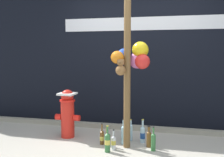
{
  "coord_description": "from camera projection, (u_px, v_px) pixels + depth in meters",
  "views": [
    {
      "loc": [
        0.73,
        -3.51,
        1.39
      ],
      "look_at": [
        -0.16,
        0.24,
        1.02
      ],
      "focal_mm": 42.52,
      "sensor_mm": 36.0,
      "label": 1
    }
  ],
  "objects": [
    {
      "name": "ground_plane",
      "position": [
        119.0,
        153.0,
        3.7
      ],
      "size": [
        14.0,
        14.0,
        0.0
      ],
      "primitive_type": "plane",
      "color": "#ADA899"
    },
    {
      "name": "building_wall",
      "position": [
        137.0,
        34.0,
        5.06
      ],
      "size": [
        10.0,
        0.21,
        3.5
      ],
      "color": "black",
      "rests_on": "ground_plane"
    },
    {
      "name": "curb_strip",
      "position": [
        132.0,
        128.0,
        4.8
      ],
      "size": [
        8.0,
        0.12,
        0.08
      ],
      "primitive_type": "cube",
      "color": "gray",
      "rests_on": "ground_plane"
    },
    {
      "name": "memorial_post",
      "position": [
        131.0,
        46.0,
        3.81
      ],
      "size": [
        0.58,
        0.45,
        2.69
      ],
      "color": "brown",
      "rests_on": "ground_plane"
    },
    {
      "name": "fire_hydrant",
      "position": [
        68.0,
        112.0,
        4.35
      ],
      "size": [
        0.42,
        0.27,
        0.79
      ],
      "color": "red",
      "rests_on": "ground_plane"
    },
    {
      "name": "bottle_0",
      "position": [
        114.0,
        142.0,
        3.81
      ],
      "size": [
        0.07,
        0.07,
        0.3
      ],
      "color": "silver",
      "rests_on": "ground_plane"
    },
    {
      "name": "bottle_1",
      "position": [
        124.0,
        134.0,
        4.04
      ],
      "size": [
        0.08,
        0.08,
        0.39
      ],
      "color": "#93CCE0",
      "rests_on": "ground_plane"
    },
    {
      "name": "bottle_2",
      "position": [
        131.0,
        132.0,
        4.2
      ],
      "size": [
        0.06,
        0.06,
        0.34
      ],
      "color": "#B2DBEA",
      "rests_on": "ground_plane"
    },
    {
      "name": "bottle_3",
      "position": [
        153.0,
        141.0,
        3.76
      ],
      "size": [
        0.07,
        0.07,
        0.35
      ],
      "color": "#337038",
      "rests_on": "ground_plane"
    },
    {
      "name": "bottle_4",
      "position": [
        143.0,
        134.0,
        4.11
      ],
      "size": [
        0.08,
        0.08,
        0.37
      ],
      "color": "#B2DBEA",
      "rests_on": "ground_plane"
    },
    {
      "name": "bottle_5",
      "position": [
        149.0,
        138.0,
        3.91
      ],
      "size": [
        0.07,
        0.07,
        0.32
      ],
      "color": "brown",
      "rests_on": "ground_plane"
    },
    {
      "name": "bottle_6",
      "position": [
        125.0,
        134.0,
        4.16
      ],
      "size": [
        0.06,
        0.06,
        0.28
      ],
      "color": "#93CCE0",
      "rests_on": "ground_plane"
    },
    {
      "name": "bottle_7",
      "position": [
        107.0,
        138.0,
        3.96
      ],
      "size": [
        0.06,
        0.06,
        0.3
      ],
      "color": "brown",
      "rests_on": "ground_plane"
    },
    {
      "name": "bottle_8",
      "position": [
        102.0,
        137.0,
        4.03
      ],
      "size": [
        0.06,
        0.06,
        0.32
      ],
      "color": "brown",
      "rests_on": "ground_plane"
    },
    {
      "name": "bottle_9",
      "position": [
        107.0,
        142.0,
        3.72
      ],
      "size": [
        0.08,
        0.08,
        0.38
      ],
      "color": "#337038",
      "rests_on": "ground_plane"
    },
    {
      "name": "litter_0",
      "position": [
        92.0,
        125.0,
        5.07
      ],
      "size": [
        0.09,
        0.15,
        0.01
      ],
      "primitive_type": "cube",
      "rotation": [
        0.0,
        0.0,
        1.62
      ],
      "color": "#8C99B2",
      "rests_on": "ground_plane"
    }
  ]
}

